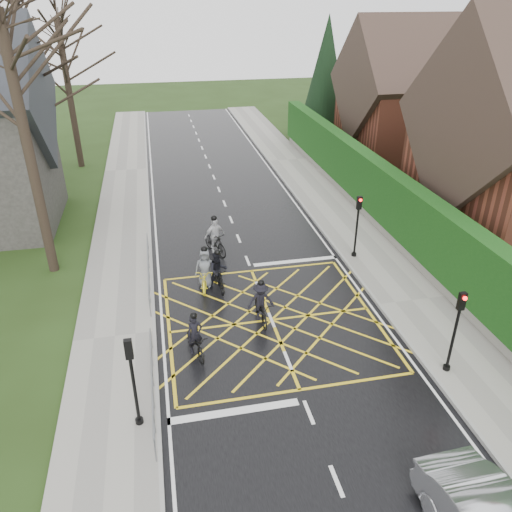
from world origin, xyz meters
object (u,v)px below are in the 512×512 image
object	(u,v)px
cyclist_rear	(195,341)
cyclist_mid	(261,306)
cyclist_lead	(206,273)
cyclist_back	(218,274)
cyclist_front	(215,240)

from	to	relation	value
cyclist_rear	cyclist_mid	xyz separation A→B (m)	(2.72, 1.54, 0.11)
cyclist_mid	cyclist_lead	distance (m)	3.45
cyclist_back	cyclist_lead	xyz separation A→B (m)	(-0.53, 0.22, -0.02)
cyclist_back	cyclist_lead	world-z (taller)	cyclist_lead
cyclist_mid	cyclist_front	size ratio (longest dim) A/B	0.90
cyclist_back	cyclist_mid	world-z (taller)	cyclist_back
cyclist_rear	cyclist_lead	size ratio (longest dim) A/B	0.87
cyclist_mid	cyclist_front	distance (m)	6.10
cyclist_mid	cyclist_lead	world-z (taller)	cyclist_lead
cyclist_lead	cyclist_mid	bearing A→B (deg)	-46.68
cyclist_mid	cyclist_rear	bearing A→B (deg)	-151.91
cyclist_front	cyclist_lead	distance (m)	3.20
cyclist_mid	cyclist_back	bearing A→B (deg)	114.22
cyclist_rear	cyclist_back	xyz separation A→B (m)	(1.41, 4.25, 0.15)
cyclist_front	cyclist_back	bearing A→B (deg)	-117.85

